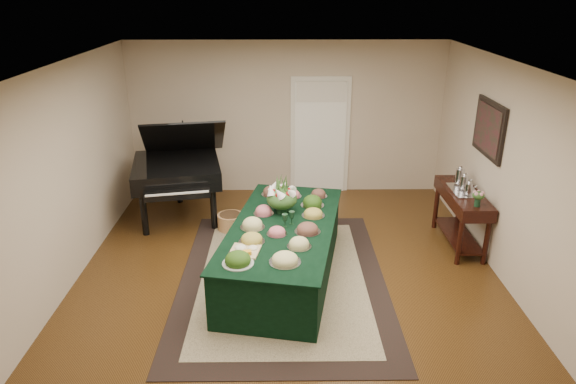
{
  "coord_description": "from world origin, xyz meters",
  "views": [
    {
      "loc": [
        -0.07,
        -5.88,
        3.56
      ],
      "look_at": [
        0.0,
        0.3,
        1.05
      ],
      "focal_mm": 32.0,
      "sensor_mm": 36.0,
      "label": 1
    }
  ],
  "objects_px": {
    "buffet_table": "(283,251)",
    "mahogany_sideboard": "(462,204)",
    "floral_centerpiece": "(282,195)",
    "grand_piano": "(177,169)"
  },
  "relations": [
    {
      "from": "grand_piano",
      "to": "floral_centerpiece",
      "type": "bearing_deg",
      "value": -41.28
    },
    {
      "from": "buffet_table",
      "to": "grand_piano",
      "type": "relative_size",
      "value": 1.59
    },
    {
      "from": "grand_piano",
      "to": "buffet_table",
      "type": "bearing_deg",
      "value": -47.89
    },
    {
      "from": "buffet_table",
      "to": "floral_centerpiece",
      "type": "bearing_deg",
      "value": 91.83
    },
    {
      "from": "mahogany_sideboard",
      "to": "buffet_table",
      "type": "bearing_deg",
      "value": -161.75
    },
    {
      "from": "grand_piano",
      "to": "mahogany_sideboard",
      "type": "height_order",
      "value": "grand_piano"
    },
    {
      "from": "buffet_table",
      "to": "floral_centerpiece",
      "type": "xyz_separation_m",
      "value": [
        -0.01,
        0.39,
        0.61
      ]
    },
    {
      "from": "buffet_table",
      "to": "mahogany_sideboard",
      "type": "relative_size",
      "value": 2.13
    },
    {
      "from": "floral_centerpiece",
      "to": "grand_piano",
      "type": "bearing_deg",
      "value": 138.72
    },
    {
      "from": "buffet_table",
      "to": "mahogany_sideboard",
      "type": "distance_m",
      "value": 2.71
    }
  ]
}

